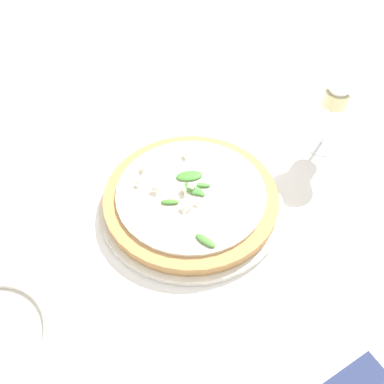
% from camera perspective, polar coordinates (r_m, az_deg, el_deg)
% --- Properties ---
extents(ground_plane, '(6.00, 6.00, 0.00)m').
position_cam_1_polar(ground_plane, '(0.64, 1.59, -3.35)').
color(ground_plane, white).
extents(pizza_arugula_main, '(0.32, 0.32, 0.05)m').
position_cam_1_polar(pizza_arugula_main, '(0.64, -0.00, -0.78)').
color(pizza_arugula_main, silver).
rests_on(pizza_arugula_main, ground_plane).
extents(wine_glass, '(0.08, 0.08, 0.17)m').
position_cam_1_polar(wine_glass, '(0.74, 21.46, 14.07)').
color(wine_glass, white).
rests_on(wine_glass, ground_plane).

